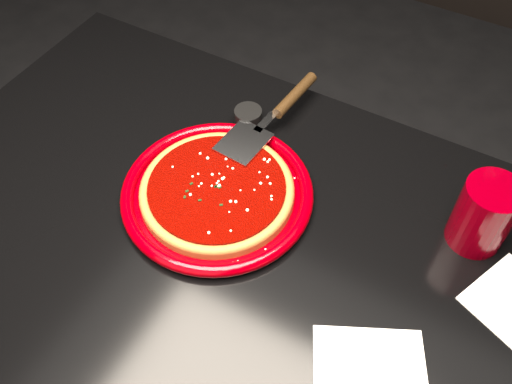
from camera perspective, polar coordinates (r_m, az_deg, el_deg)
table at (r=1.27m, az=-2.19°, el=-14.30°), size 1.20×0.80×0.75m
plate at (r=0.99m, az=-3.90°, el=-0.13°), size 0.43×0.43×0.02m
pizza_crust at (r=0.98m, az=-3.91°, el=0.01°), size 0.34×0.34×0.01m
pizza_crust_rim at (r=0.98m, az=-3.93°, el=0.25°), size 0.34×0.34×0.02m
pizza_sauce at (r=0.97m, az=-3.95°, el=0.43°), size 0.30×0.30×0.01m
parmesan_dusting at (r=0.97m, az=-3.97°, el=0.68°), size 0.23×0.23×0.01m
basil_flecks at (r=0.97m, az=-3.96°, el=0.64°), size 0.21×0.21×0.00m
pizza_server at (r=1.07m, az=1.61°, el=7.60°), size 0.11×0.32×0.02m
cup at (r=0.96m, az=21.81°, el=-2.11°), size 0.11×0.11×0.13m
napkin_a at (r=0.85m, az=11.40°, el=-18.06°), size 0.21×0.21×0.00m
ramekin at (r=1.10m, az=-0.79°, el=7.36°), size 0.06×0.06×0.04m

